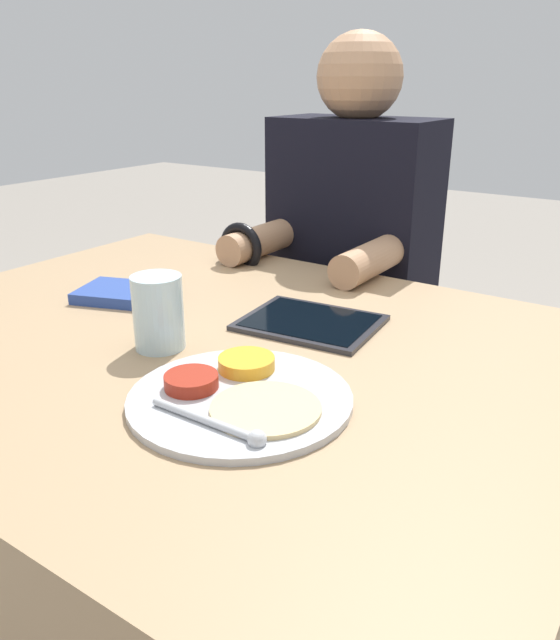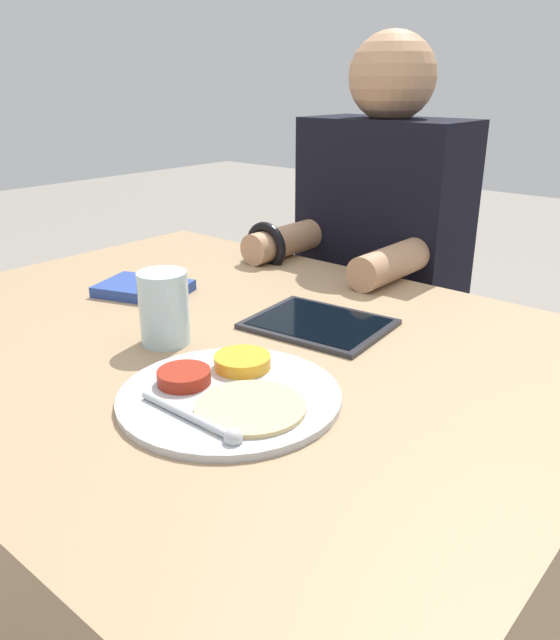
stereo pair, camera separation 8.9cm
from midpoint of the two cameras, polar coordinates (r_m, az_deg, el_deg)
dining_table at (r=1.19m, az=-3.33°, el=-18.13°), size 1.17×0.91×0.75m
thali_tray at (r=0.80m, az=-1.53°, el=-6.73°), size 0.28×0.28×0.03m
red_notebook at (r=1.20m, az=-10.30°, el=2.74°), size 0.19×0.16×0.02m
tablet_device at (r=1.03m, az=6.04°, el=-0.39°), size 0.24×0.20×0.01m
person_diner at (r=1.57m, az=10.43°, el=0.38°), size 0.38×0.41×1.23m
drinking_glass at (r=0.95m, az=-7.96°, el=1.05°), size 0.08×0.08×0.11m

